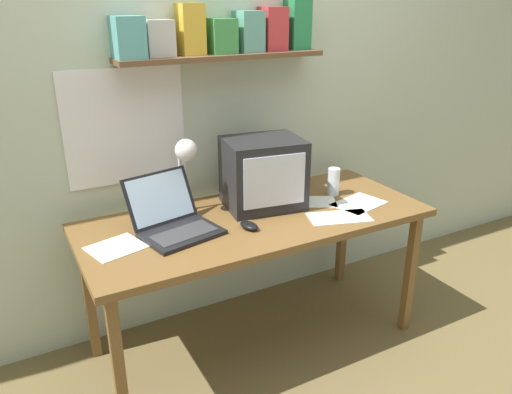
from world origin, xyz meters
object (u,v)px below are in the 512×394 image
loose_paper_near_monitor (116,247)px  crt_monitor (263,173)px  corner_desk (256,228)px  laptop (172,218)px  juice_glass (333,183)px  open_notebook (317,202)px  printed_handout (339,217)px  loose_paper_near_laptop (359,204)px  desk_lamp (185,162)px  computer_mouse (249,226)px

loose_paper_near_monitor → crt_monitor: bearing=8.1°
corner_desk → laptop: size_ratio=4.10×
juice_glass → open_notebook: 0.16m
corner_desk → juice_glass: bearing=6.4°
corner_desk → printed_handout: 0.41m
crt_monitor → loose_paper_near_monitor: (-0.77, -0.11, -0.17)m
laptop → printed_handout: laptop is taller
open_notebook → loose_paper_near_laptop: size_ratio=0.83×
corner_desk → crt_monitor: 0.27m
open_notebook → loose_paper_near_monitor: bearing=-179.2°
open_notebook → loose_paper_near_laptop: 0.21m
desk_lamp → loose_paper_near_laptop: bearing=-32.4°
printed_handout → loose_paper_near_laptop: bearing=25.0°
loose_paper_near_monitor → printed_handout: size_ratio=0.78×
juice_glass → printed_handout: (-0.15, -0.26, -0.06)m
juice_glass → computer_mouse: (-0.59, -0.17, -0.05)m
crt_monitor → open_notebook: bearing=-11.5°
crt_monitor → computer_mouse: 0.33m
laptop → computer_mouse: laptop is taller
juice_glass → laptop: bearing=-179.3°
desk_lamp → loose_paper_near_laptop: (0.81, -0.30, -0.26)m
laptop → printed_handout: bearing=-30.6°
desk_lamp → juice_glass: (0.78, -0.13, -0.20)m
crt_monitor → open_notebook: 0.33m
loose_paper_near_monitor → printed_handout: same height
juice_glass → open_notebook: juice_glass is taller
desk_lamp → computer_mouse: bearing=-70.5°
computer_mouse → loose_paper_near_monitor: computer_mouse is taller
crt_monitor → open_notebook: size_ratio=1.69×
desk_lamp → juice_glass: bearing=-21.7°
corner_desk → loose_paper_near_monitor: bearing=-179.3°
crt_monitor → computer_mouse: crt_monitor is taller
open_notebook → loose_paper_near_laptop: same height
loose_paper_near_monitor → loose_paper_near_laptop: 1.22m
open_notebook → loose_paper_near_monitor: 1.04m
crt_monitor → printed_handout: 0.43m
computer_mouse → corner_desk: bearing=49.0°
laptop → juice_glass: size_ratio=2.78×
desk_lamp → loose_paper_near_monitor: (-0.40, -0.20, -0.26)m
laptop → loose_paper_near_laptop: bearing=-21.8°
computer_mouse → printed_handout: bearing=-12.1°
open_notebook → loose_paper_near_monitor: size_ratio=0.95×
juice_glass → loose_paper_near_laptop: 0.19m
open_notebook → printed_handout: (-0.02, -0.21, 0.00)m
loose_paper_near_monitor → printed_handout: bearing=-10.9°
laptop → open_notebook: bearing=-15.1°
laptop → juice_glass: laptop is taller
desk_lamp → loose_paper_near_laptop: size_ratio=1.28×
desk_lamp → laptop: bearing=-143.9°
laptop → computer_mouse: size_ratio=3.52×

